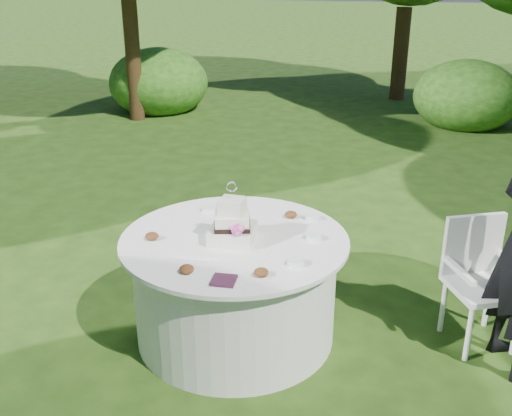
% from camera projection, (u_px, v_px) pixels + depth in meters
% --- Properties ---
extents(ground, '(80.00, 80.00, 0.00)m').
position_uv_depth(ground, '(236.00, 333.00, 4.36)').
color(ground, '#223A10').
rests_on(ground, ground).
extents(napkins, '(0.14, 0.14, 0.02)m').
position_uv_depth(napkins, '(224.00, 280.00, 3.50)').
color(napkins, '#401B32').
rests_on(napkins, table).
extents(feather_plume, '(0.48, 0.07, 0.01)m').
position_uv_depth(feather_plume, '(196.00, 258.00, 3.78)').
color(feather_plume, white).
rests_on(feather_plume, table).
extents(table, '(1.56, 1.56, 0.77)m').
position_uv_depth(table, '(235.00, 287.00, 4.21)').
color(table, white).
rests_on(table, ground).
extents(cake, '(0.29, 0.31, 0.42)m').
position_uv_depth(cake, '(232.00, 225.00, 3.98)').
color(cake, white).
rests_on(cake, table).
extents(chair, '(0.57, 0.57, 0.90)m').
position_uv_depth(chair, '(479.00, 272.00, 4.14)').
color(chair, white).
rests_on(chair, ground).
extents(votives, '(0.92, 0.83, 0.04)m').
position_uv_depth(votives, '(281.00, 230.00, 4.13)').
color(votives, white).
rests_on(votives, table).
extents(petal_cups, '(0.96, 1.04, 0.05)m').
position_uv_depth(petal_cups, '(224.00, 246.00, 3.89)').
color(petal_cups, '#562D16').
rests_on(petal_cups, table).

